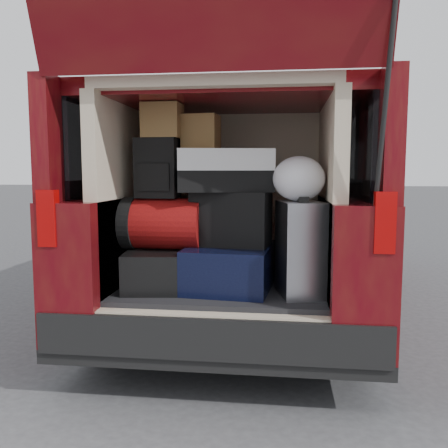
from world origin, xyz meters
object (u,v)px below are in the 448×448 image
at_px(silver_roller, 300,248).
at_px(black_soft_case, 231,218).
at_px(navy_hardshell, 231,267).
at_px(black_hardshell, 164,267).
at_px(backpack, 157,168).
at_px(red_duffel, 163,223).
at_px(twotone_duffel, 225,170).

distance_m(silver_roller, black_soft_case, 0.46).
xyz_separation_m(navy_hardshell, silver_roller, (0.42, -0.10, 0.14)).
height_order(black_hardshell, backpack, backpack).
height_order(navy_hardshell, backpack, backpack).
bearing_deg(red_duffel, black_soft_case, 5.84).
distance_m(black_soft_case, twotone_duffel, 0.30).
xyz_separation_m(navy_hardshell, twotone_duffel, (-0.04, 0.01, 0.59)).
xyz_separation_m(black_hardshell, red_duffel, (0.00, -0.00, 0.28)).
bearing_deg(black_soft_case, black_hardshell, -169.38).
distance_m(black_hardshell, backpack, 0.62).
height_order(backpack, twotone_duffel, backpack).
bearing_deg(twotone_duffel, navy_hardshell, -25.10).
bearing_deg(backpack, red_duffel, 8.56).
xyz_separation_m(red_duffel, backpack, (-0.03, -0.00, 0.34)).
bearing_deg(black_soft_case, red_duffel, -169.03).
bearing_deg(backpack, silver_roller, -4.03).
bearing_deg(twotone_duffel, silver_roller, -25.60).
height_order(navy_hardshell, twotone_duffel, twotone_duffel).
bearing_deg(silver_roller, navy_hardshell, 154.35).
relative_size(black_hardshell, red_duffel, 1.21).
height_order(red_duffel, black_soft_case, black_soft_case).
relative_size(silver_roller, black_soft_case, 1.18).
xyz_separation_m(red_duffel, black_soft_case, (0.42, 0.02, 0.03)).
bearing_deg(red_duffel, backpack, -171.14).
bearing_deg(backpack, navy_hardshell, 3.08).
bearing_deg(red_duffel, twotone_duffel, 4.32).
bearing_deg(silver_roller, twotone_duffel, 154.40).
bearing_deg(backpack, black_soft_case, 5.76).
bearing_deg(black_hardshell, backpack, -175.47).
bearing_deg(navy_hardshell, silver_roller, -8.73).
relative_size(black_hardshell, backpack, 1.61).
xyz_separation_m(navy_hardshell, backpack, (-0.45, -0.00, 0.60)).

